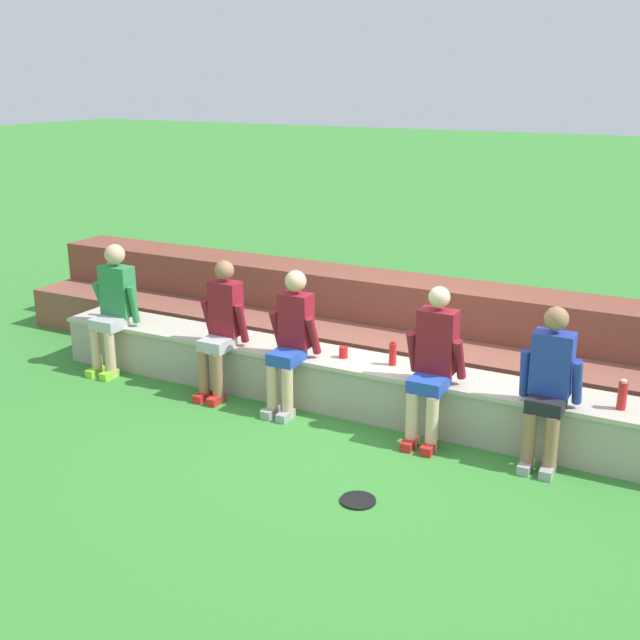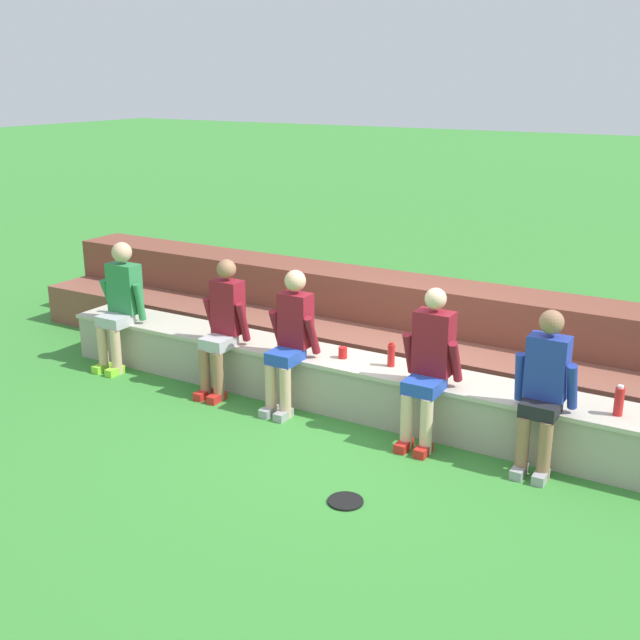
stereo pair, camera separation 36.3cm
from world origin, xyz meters
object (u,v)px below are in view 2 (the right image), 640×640
Objects in this scene: person_far_right at (544,388)px; water_bottle_mid_left at (619,401)px; water_bottle_center_gap at (391,355)px; person_center at (290,338)px; plastic_cup_middle at (343,353)px; person_far_left at (120,301)px; person_left_of_center at (223,325)px; water_bottle_near_right at (112,303)px; frisbee at (346,501)px; person_right_of_center at (429,364)px.

person_far_right is 0.61m from water_bottle_mid_left.
water_bottle_center_gap is (-2.07, 0.08, -0.01)m from water_bottle_mid_left.
person_center is at bearing 179.52° from person_far_right.
person_center reaches higher than plastic_cup_middle.
person_far_right is at bearing -0.55° from person_far_left.
person_center is at bearing 0.25° from person_left_of_center.
person_left_of_center reaches higher than water_bottle_mid_left.
plastic_cup_middle is at bearing 0.19° from water_bottle_near_right.
person_far_left is at bearing 178.87° from person_left_of_center.
water_bottle_mid_left is 0.93× the size of frisbee.
frisbee is at bearing -75.65° from water_bottle_center_gap.
person_far_left reaches higher than water_bottle_mid_left.
frisbee is (0.92, -1.60, -0.56)m from plastic_cup_middle.
person_left_of_center is 1.01× the size of person_center.
water_bottle_center_gap is (-1.53, 0.33, -0.10)m from person_far_right.
frisbee is (3.97, -1.59, -0.61)m from water_bottle_near_right.
water_bottle_near_right is 0.83× the size of frisbee.
person_left_of_center is 1.84m from water_bottle_near_right.
water_bottle_center_gap reaches higher than water_bottle_near_right.
frisbee is (1.35, -1.32, -0.72)m from person_center.
water_bottle_near_right is at bearing 174.18° from person_center.
water_bottle_mid_left is 2.34× the size of plastic_cup_middle.
water_bottle_center_gap is at bearing 177.80° from water_bottle_mid_left.
water_bottle_mid_left is (0.55, 0.26, -0.09)m from person_far_right.
person_center is 2.64m from water_bottle_near_right.
water_bottle_center_gap is 1.79m from frisbee.
person_left_of_center is 5.38× the size of water_bottle_mid_left.
water_bottle_near_right is (-2.62, 0.27, -0.11)m from person_center.
person_far_right reaches higher than water_bottle_mid_left.
person_left_of_center is 2.26m from person_right_of_center.
person_right_of_center reaches higher than plastic_cup_middle.
person_left_of_center is at bearing -176.43° from water_bottle_mid_left.
water_bottle_mid_left is at bearing 4.47° from person_center.
plastic_cup_middle is (1.24, 0.28, -0.16)m from person_left_of_center.
person_far_right is at bearing -8.36° from plastic_cup_middle.
person_far_right is 5.77× the size of water_bottle_center_gap.
person_far_left is 5.06× the size of frisbee.
person_left_of_center is at bearing -1.13° from person_far_left.
water_bottle_center_gap is (0.93, 0.31, -0.10)m from person_center.
person_far_right reaches higher than frisbee.
frisbee is at bearing -130.52° from person_far_right.
water_bottle_near_right is at bearing 158.24° from frisbee.
person_center is at bearing -161.33° from water_bottle_center_gap.
person_left_of_center is at bearing -169.66° from water_bottle_center_gap.
person_right_of_center is 1.50m from frisbee.
water_bottle_mid_left is 1.11× the size of water_bottle_near_right.
person_center is 1.45m from person_right_of_center.
person_far_left reaches higher than water_bottle_near_right.
frisbee is (-0.10, -1.31, -0.73)m from person_right_of_center.
person_left_of_center is 5.97× the size of water_bottle_near_right.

